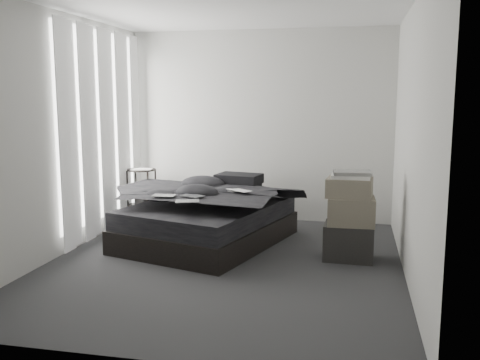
% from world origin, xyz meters
% --- Properties ---
extents(floor, '(3.60, 4.20, 0.01)m').
position_xyz_m(floor, '(0.00, 0.00, 0.00)').
color(floor, '#2D2D2F').
rests_on(floor, ground).
extents(ceiling, '(3.60, 4.20, 0.01)m').
position_xyz_m(ceiling, '(0.00, 0.00, 2.60)').
color(ceiling, white).
rests_on(ceiling, ground).
extents(wall_back, '(3.60, 0.01, 2.60)m').
position_xyz_m(wall_back, '(0.00, 2.10, 1.30)').
color(wall_back, beige).
rests_on(wall_back, ground).
extents(wall_front, '(3.60, 0.01, 2.60)m').
position_xyz_m(wall_front, '(0.00, -2.10, 1.30)').
color(wall_front, beige).
rests_on(wall_front, ground).
extents(wall_left, '(0.01, 4.20, 2.60)m').
position_xyz_m(wall_left, '(-1.80, 0.00, 1.30)').
color(wall_left, beige).
rests_on(wall_left, ground).
extents(wall_right, '(0.01, 4.20, 2.60)m').
position_xyz_m(wall_right, '(1.80, 0.00, 1.30)').
color(wall_right, beige).
rests_on(wall_right, ground).
extents(window_left, '(0.02, 2.00, 2.30)m').
position_xyz_m(window_left, '(-1.78, 0.90, 1.35)').
color(window_left, white).
rests_on(window_left, wall_left).
extents(curtain_left, '(0.06, 2.12, 2.48)m').
position_xyz_m(curtain_left, '(-1.73, 0.90, 1.28)').
color(curtain_left, white).
rests_on(curtain_left, wall_left).
extents(bed, '(1.96, 2.28, 0.26)m').
position_xyz_m(bed, '(-0.38, 0.72, 0.13)').
color(bed, black).
rests_on(bed, floor).
extents(mattress, '(1.89, 2.21, 0.21)m').
position_xyz_m(mattress, '(-0.38, 0.72, 0.37)').
color(mattress, black).
rests_on(mattress, bed).
extents(duvet, '(1.84, 2.00, 0.23)m').
position_xyz_m(duvet, '(-0.39, 0.68, 0.58)').
color(duvet, black).
rests_on(duvet, mattress).
extents(pillow_lower, '(0.67, 0.54, 0.13)m').
position_xyz_m(pillow_lower, '(-0.21, 1.46, 0.54)').
color(pillow_lower, black).
rests_on(pillow_lower, mattress).
extents(pillow_upper, '(0.61, 0.47, 0.12)m').
position_xyz_m(pillow_upper, '(-0.15, 1.42, 0.66)').
color(pillow_upper, black).
rests_on(pillow_upper, pillow_lower).
extents(laptop, '(0.37, 0.34, 0.02)m').
position_xyz_m(laptop, '(-0.02, 0.67, 0.71)').
color(laptop, silver).
rests_on(laptop, duvet).
extents(comic_a, '(0.26, 0.18, 0.01)m').
position_xyz_m(comic_a, '(-0.75, 0.29, 0.70)').
color(comic_a, black).
rests_on(comic_a, duvet).
extents(comic_b, '(0.29, 0.26, 0.01)m').
position_xyz_m(comic_b, '(-0.44, 0.35, 0.71)').
color(comic_b, black).
rests_on(comic_b, duvet).
extents(comic_c, '(0.28, 0.23, 0.01)m').
position_xyz_m(comic_c, '(-0.40, 0.04, 0.71)').
color(comic_c, black).
rests_on(comic_c, duvet).
extents(side_stand, '(0.39, 0.39, 0.71)m').
position_xyz_m(side_stand, '(-1.56, 1.62, 0.36)').
color(side_stand, black).
rests_on(side_stand, floor).
extents(papers, '(0.31, 0.25, 0.01)m').
position_xyz_m(papers, '(-1.55, 1.61, 0.72)').
color(papers, white).
rests_on(papers, side_stand).
extents(floor_books, '(0.15, 0.19, 0.13)m').
position_xyz_m(floor_books, '(-0.97, 1.14, 0.06)').
color(floor_books, black).
rests_on(floor_books, floor).
extents(box_lower, '(0.53, 0.42, 0.38)m').
position_xyz_m(box_lower, '(1.26, 0.43, 0.19)').
color(box_lower, black).
rests_on(box_lower, floor).
extents(box_mid, '(0.49, 0.40, 0.29)m').
position_xyz_m(box_mid, '(1.27, 0.42, 0.53)').
color(box_mid, '#615B4D').
rests_on(box_mid, box_lower).
extents(box_upper, '(0.49, 0.41, 0.20)m').
position_xyz_m(box_upper, '(1.25, 0.43, 0.77)').
color(box_upper, '#615B4D').
rests_on(box_upper, box_mid).
extents(art_book_white, '(0.40, 0.33, 0.04)m').
position_xyz_m(art_book_white, '(1.26, 0.43, 0.89)').
color(art_book_white, silver).
rests_on(art_book_white, box_upper).
extents(art_book_snake, '(0.40, 0.33, 0.04)m').
position_xyz_m(art_book_snake, '(1.27, 0.42, 0.93)').
color(art_book_snake, silver).
rests_on(art_book_snake, art_book_white).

